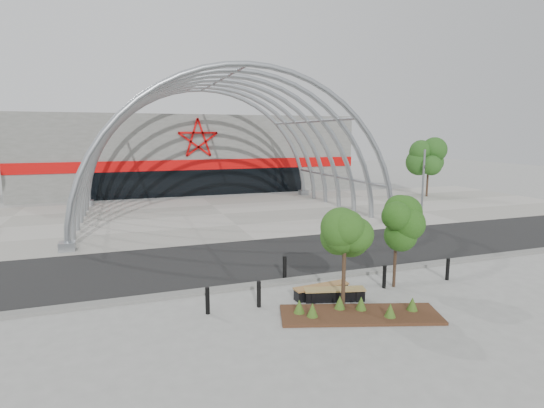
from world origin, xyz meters
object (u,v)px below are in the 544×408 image
(street_tree_0, at_px, (345,223))
(bench_1, at_px, (335,295))
(bench_0, at_px, (321,291))
(bollard_2, at_px, (285,268))
(street_tree_1, at_px, (397,224))
(signal_pole, at_px, (423,185))

(street_tree_0, xyz_separation_m, bench_1, (0.07, 0.77, -2.86))
(bench_0, distance_m, bollard_2, 2.39)
(street_tree_0, xyz_separation_m, street_tree_1, (3.01, 1.29, -0.49))
(signal_pole, bearing_deg, bench_0, -141.03)
(street_tree_0, relative_size, bench_0, 1.92)
(signal_pole, xyz_separation_m, bench_1, (-12.35, -10.73, -2.41))
(signal_pole, bearing_deg, bench_1, -139.01)
(bench_0, height_order, bench_1, bench_1)
(signal_pole, height_order, bollard_2, signal_pole)
(bollard_2, bearing_deg, signal_pole, 30.91)
(bench_1, bearing_deg, bench_0, 121.00)
(bench_1, bearing_deg, bollard_2, 107.85)
(street_tree_1, relative_size, bench_1, 1.57)
(bench_0, relative_size, bollard_2, 2.24)
(street_tree_0, relative_size, street_tree_1, 1.19)
(street_tree_1, height_order, bollard_2, street_tree_1)
(bench_1, relative_size, bollard_2, 2.30)
(street_tree_1, bearing_deg, bench_1, -170.02)
(street_tree_0, height_order, bench_1, street_tree_0)
(bollard_2, bearing_deg, bench_1, -72.15)
(signal_pole, relative_size, bench_0, 2.26)
(street_tree_0, height_order, bench_0, street_tree_0)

